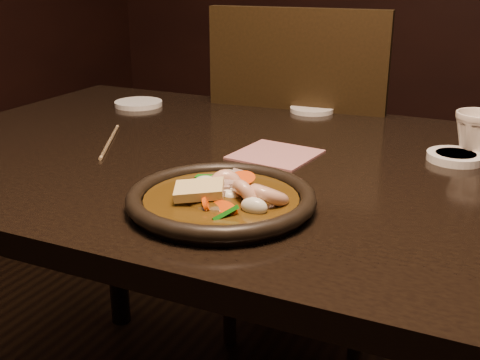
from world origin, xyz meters
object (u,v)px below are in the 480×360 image
at_px(table, 297,203).
at_px(chair, 306,171).
at_px(plate, 221,200).
at_px(tea_cup, 478,132).

bearing_deg(table, chair, 107.39).
relative_size(table, plate, 5.66).
bearing_deg(plate, table, 83.05).
distance_m(table, plate, 0.27).
xyz_separation_m(table, tea_cup, (0.29, 0.20, 0.12)).
xyz_separation_m(plate, tea_cup, (0.32, 0.45, 0.03)).
distance_m(table, chair, 0.59).
distance_m(table, tea_cup, 0.37).
distance_m(chair, tea_cup, 0.63).
relative_size(chair, plate, 3.52).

